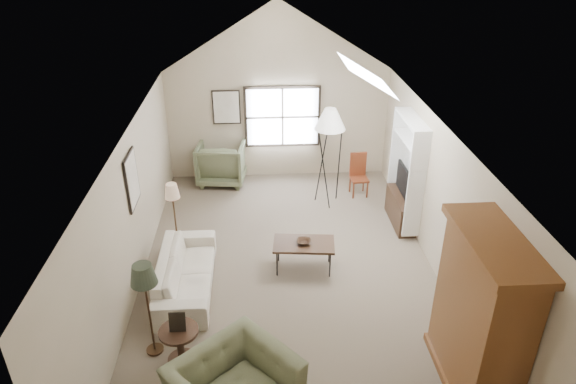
{
  "coord_description": "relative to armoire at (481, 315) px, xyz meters",
  "views": [
    {
      "loc": [
        -0.47,
        -7.07,
        5.33
      ],
      "look_at": [
        0.0,
        0.4,
        1.4
      ],
      "focal_mm": 32.0,
      "sensor_mm": 36.0,
      "label": 1
    }
  ],
  "objects": [
    {
      "name": "room_shell",
      "position": [
        -2.18,
        2.4,
        2.11
      ],
      "size": [
        5.01,
        8.01,
        4.0
      ],
      "color": "#716351",
      "rests_on": "ground"
    },
    {
      "name": "window",
      "position": [
        -2.08,
        6.36,
        0.35
      ],
      "size": [
        1.72,
        0.08,
        1.42
      ],
      "primitive_type": "cube",
      "color": "black",
      "rests_on": "room_shell"
    },
    {
      "name": "skylight",
      "position": [
        -0.88,
        3.3,
        2.12
      ],
      "size": [
        0.8,
        1.2,
        0.52
      ],
      "primitive_type": null,
      "color": "white",
      "rests_on": "room_shell"
    },
    {
      "name": "wall_art",
      "position": [
        -4.06,
        4.34,
        0.63
      ],
      "size": [
        1.97,
        3.71,
        0.88
      ],
      "color": "black",
      "rests_on": "room_shell"
    },
    {
      "name": "armoire",
      "position": [
        0.0,
        0.0,
        0.0
      ],
      "size": [
        0.6,
        1.5,
        2.2
      ],
      "primitive_type": "cube",
      "color": "brown",
      "rests_on": "ground"
    },
    {
      "name": "tv_alcove",
      "position": [
        0.16,
        4.0,
        0.05
      ],
      "size": [
        0.32,
        1.3,
        2.1
      ],
      "primitive_type": "cube",
      "color": "white",
      "rests_on": "ground"
    },
    {
      "name": "media_console",
      "position": [
        0.14,
        4.0,
        -0.8
      ],
      "size": [
        0.34,
        1.18,
        0.6
      ],
      "primitive_type": "cube",
      "color": "#382316",
      "rests_on": "ground"
    },
    {
      "name": "tv_panel",
      "position": [
        0.14,
        4.0,
        -0.18
      ],
      "size": [
        0.05,
        0.9,
        0.55
      ],
      "primitive_type": "cube",
      "color": "black",
      "rests_on": "media_console"
    },
    {
      "name": "sofa",
      "position": [
        -3.88,
        2.19,
        -0.79
      ],
      "size": [
        0.85,
        2.14,
        0.62
      ],
      "primitive_type": "imported",
      "rotation": [
        0.0,
        0.0,
        1.58
      ],
      "color": "beige",
      "rests_on": "ground"
    },
    {
      "name": "armchair_far",
      "position": [
        -3.49,
        6.1,
        -0.61
      ],
      "size": [
        1.16,
        1.19,
        0.97
      ],
      "primitive_type": "imported",
      "rotation": [
        0.0,
        0.0,
        3.02
      ],
      "color": "#676F4E",
      "rests_on": "ground"
    },
    {
      "name": "coffee_table",
      "position": [
        -1.92,
        2.58,
        -0.84
      ],
      "size": [
        1.09,
        0.68,
        0.53
      ],
      "primitive_type": "cube",
      "rotation": [
        0.0,
        0.0,
        -0.1
      ],
      "color": "#3C2318",
      "rests_on": "ground"
    },
    {
      "name": "bowl",
      "position": [
        -1.92,
        2.58,
        -0.54
      ],
      "size": [
        0.27,
        0.27,
        0.06
      ],
      "primitive_type": "imported",
      "rotation": [
        0.0,
        0.0,
        -0.1
      ],
      "color": "#392817",
      "rests_on": "coffee_table"
    },
    {
      "name": "side_table",
      "position": [
        -3.78,
        0.59,
        -0.83
      ],
      "size": [
        0.54,
        0.54,
        0.54
      ],
      "primitive_type": "cylinder",
      "rotation": [
        0.0,
        0.0,
        0.0
      ],
      "color": "#3C2118",
      "rests_on": "ground"
    },
    {
      "name": "side_chair",
      "position": [
        -0.47,
        5.24,
        -0.63
      ],
      "size": [
        0.4,
        0.4,
        0.95
      ],
      "primitive_type": "cube",
      "rotation": [
        0.0,
        0.0,
        0.08
      ],
      "color": "maroon",
      "rests_on": "ground"
    },
    {
      "name": "tripod_lamp",
      "position": [
        -1.21,
        4.92,
        -0.03
      ],
      "size": [
        0.71,
        0.71,
        2.15
      ],
      "primitive_type": null,
      "rotation": [
        0.0,
        0.0,
        0.15
      ],
      "color": "silver",
      "rests_on": "ground"
    },
    {
      "name": "dark_lamp",
      "position": [
        -4.18,
        0.79,
        -0.35
      ],
      "size": [
        0.36,
        0.36,
        1.49
      ],
      "primitive_type": null,
      "rotation": [
        0.0,
        0.0,
        0.0
      ],
      "color": "black",
      "rests_on": "ground"
    },
    {
      "name": "tan_lamp",
      "position": [
        -4.18,
        3.39,
        -0.43
      ],
      "size": [
        0.27,
        0.27,
        1.34
      ],
      "primitive_type": null,
      "rotation": [
        0.0,
        0.0,
        0.0
      ],
      "color": "tan",
      "rests_on": "ground"
    }
  ]
}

